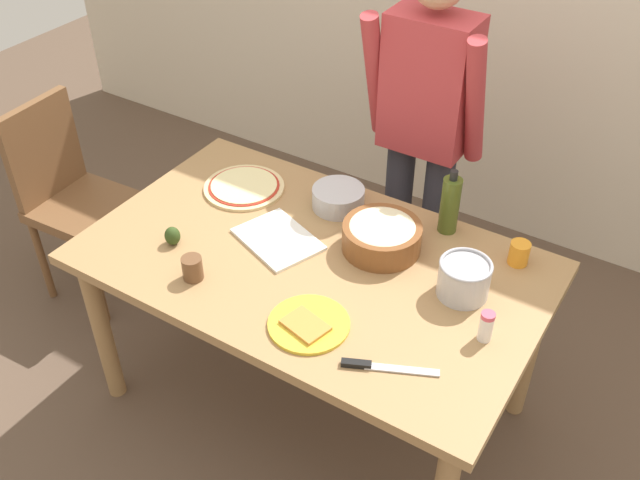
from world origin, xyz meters
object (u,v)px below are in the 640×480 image
Objects in this scene: salt_shaker at (486,326)px; cutting_board_white at (278,239)px; avocado at (173,236)px; steel_pot at (464,278)px; person_cook at (424,127)px; pizza_raw_on_board at (244,187)px; popcorn_bowl at (382,235)px; mixing_bowl_steel at (338,198)px; cup_orange at (519,253)px; cup_small_brown at (192,268)px; chair_wooden_left at (70,191)px; olive_oil_bottle at (450,205)px; chef_knife at (378,367)px; plate_with_slice at (308,324)px; dining_table at (313,278)px.

salt_shaker is 0.35× the size of cutting_board_white.
steel_pot is at bearing 17.28° from avocado.
person_cook is 5.06× the size of pizza_raw_on_board.
steel_pot is 1.03m from avocado.
popcorn_bowl is 0.53m from salt_shaker.
popcorn_bowl reaches higher than mixing_bowl_steel.
cup_orange and cup_small_brown have the same top height.
chair_wooden_left is 1.29m from mixing_bowl_steel.
olive_oil_bottle is 0.55m from salt_shaker.
steel_pot is at bearing 132.29° from salt_shaker.
avocado is (-0.00, -0.41, 0.03)m from pizza_raw_on_board.
steel_pot is (0.60, -0.20, 0.03)m from mixing_bowl_steel.
salt_shaker is at bearing -4.35° from cutting_board_white.
cup_orange is at bearing 7.41° from pizza_raw_on_board.
cutting_board_white is (-0.67, -0.09, -0.06)m from steel_pot.
cup_small_brown is at bearing -143.75° from cup_orange.
cutting_board_white is (-0.81, 0.06, -0.05)m from salt_shaker.
avocado is (-0.90, 0.13, 0.03)m from chef_knife.
plate_with_slice is 1.30× the size of mixing_bowl_steel.
cup_small_brown is at bearing 178.20° from chef_knife.
mixing_bowl_steel reaches higher than plate_with_slice.
olive_oil_bottle reaches higher than salt_shaker.
steel_pot is (0.34, -0.07, 0.00)m from popcorn_bowl.
chef_knife reaches higher than cutting_board_white.
dining_table is 0.55m from chef_knife.
chef_knife is (0.26, -0.50, -0.05)m from popcorn_bowl.
olive_oil_bottle is at bearing 98.32° from chef_knife.
chef_knife is at bearing -100.43° from steel_pot.
popcorn_bowl is (0.64, -0.04, 0.05)m from pizza_raw_on_board.
dining_table is at bearing 120.41° from plate_with_slice.
plate_with_slice is 3.06× the size of cup_small_brown.
chef_knife is at bearing -7.88° from plate_with_slice.
popcorn_bowl is at bearing 45.91° from cup_small_brown.
popcorn_bowl reaches higher than chef_knife.
popcorn_bowl is at bearing 30.01° from avocado.
avocado reaches higher than cutting_board_white.
chair_wooden_left reaches higher than steel_pot.
person_cook is 0.45m from olive_oil_bottle.
steel_pot is at bearing 79.57° from chef_knife.
cutting_board_white is (0.30, -0.20, -0.00)m from pizza_raw_on_board.
steel_pot is at bearing -57.54° from olive_oil_bottle.
chair_wooden_left is 3.17× the size of cutting_board_white.
chef_knife is at bearing -62.67° from popcorn_bowl.
mixing_bowl_steel is (1.24, 0.28, 0.26)m from chair_wooden_left.
chair_wooden_left is at bearing -170.51° from cup_orange.
chef_knife is 0.91m from avocado.
salt_shaker is (0.33, -0.45, -0.06)m from olive_oil_bottle.
mixing_bowl_steel is 0.82m from salt_shaker.
olive_oil_bottle reaches higher than mixing_bowl_steel.
pizza_raw_on_board is 1.25× the size of olive_oil_bottle.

